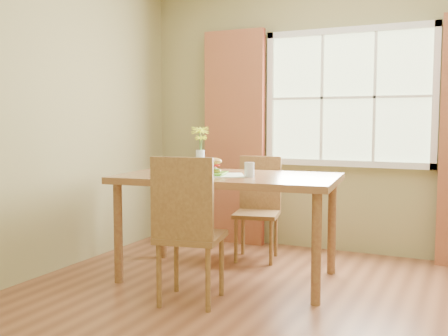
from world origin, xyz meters
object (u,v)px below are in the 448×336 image
at_px(dining_table, 228,186).
at_px(chair_near, 187,224).
at_px(chair_far, 258,203).
at_px(flower_vase, 200,145).
at_px(water_glass, 249,170).
at_px(croissant_sandwich, 212,166).

bearing_deg(dining_table, chair_near, -94.89).
relative_size(chair_near, chair_far, 1.10).
bearing_deg(flower_vase, chair_far, 62.05).
bearing_deg(dining_table, water_glass, -24.87).
distance_m(chair_far, water_glass, 0.89).
bearing_deg(flower_vase, water_glass, -20.44).
xyz_separation_m(croissant_sandwich, flower_vase, (-0.23, 0.23, 0.15)).
distance_m(chair_far, flower_vase, 0.85).
height_order(chair_near, water_glass, chair_near).
bearing_deg(flower_vase, croissant_sandwich, -45.48).
bearing_deg(croissant_sandwich, chair_near, -81.44).
xyz_separation_m(dining_table, flower_vase, (-0.32, 0.13, 0.32)).
height_order(chair_far, flower_vase, flower_vase).
distance_m(water_glass, flower_vase, 0.60).
bearing_deg(chair_near, croissant_sandwich, 89.76).
bearing_deg(croissant_sandwich, flower_vase, 132.58).
relative_size(water_glass, flower_vase, 0.30).
xyz_separation_m(dining_table, chair_far, (-0.02, 0.70, -0.24)).
relative_size(dining_table, water_glass, 15.90).
bearing_deg(chair_near, dining_table, 80.61).
bearing_deg(flower_vase, dining_table, -21.64).
xyz_separation_m(chair_far, croissant_sandwich, (-0.08, -0.80, 0.41)).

